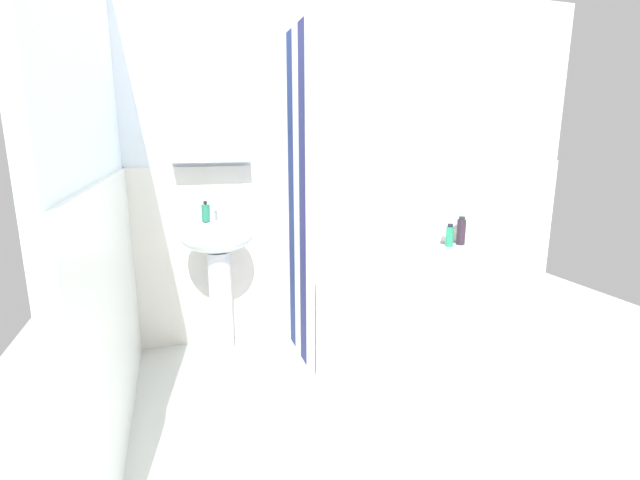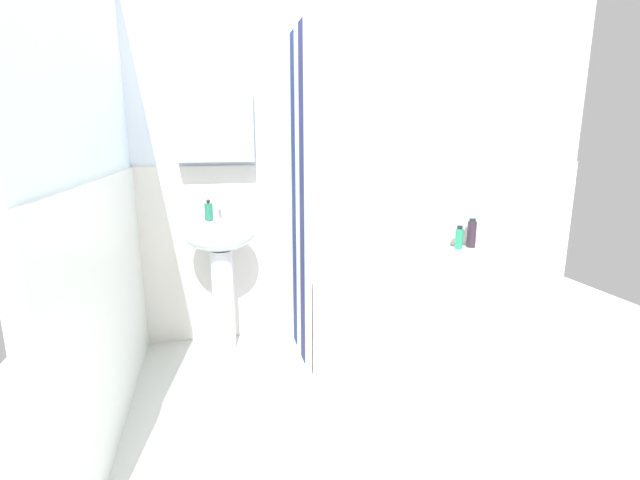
% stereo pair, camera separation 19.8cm
% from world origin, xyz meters
% --- Properties ---
extents(ground_plane, '(4.80, 5.60, 0.04)m').
position_xyz_m(ground_plane, '(0.00, 0.00, -0.02)').
color(ground_plane, silver).
extents(wall_back_tiled, '(3.60, 0.18, 2.40)m').
position_xyz_m(wall_back_tiled, '(-0.06, 1.26, 1.14)').
color(wall_back_tiled, white).
rests_on(wall_back_tiled, ground_plane).
extents(wall_left_tiled, '(0.07, 1.81, 2.40)m').
position_xyz_m(wall_left_tiled, '(-1.57, 0.34, 1.12)').
color(wall_left_tiled, white).
rests_on(wall_left_tiled, ground_plane).
extents(sink, '(0.44, 0.34, 0.88)m').
position_xyz_m(sink, '(-1.02, 1.03, 0.64)').
color(sink, white).
rests_on(sink, ground_plane).
extents(faucet, '(0.03, 0.12, 0.12)m').
position_xyz_m(faucet, '(-1.02, 1.11, 0.94)').
color(faucet, silver).
rests_on(faucet, sink).
extents(soap_dispenser, '(0.05, 0.05, 0.13)m').
position_xyz_m(soap_dispenser, '(-1.08, 1.03, 0.94)').
color(soap_dispenser, '#247357').
rests_on(soap_dispenser, sink).
extents(bathtub, '(1.47, 0.66, 0.57)m').
position_xyz_m(bathtub, '(0.21, 0.89, 0.28)').
color(bathtub, white).
rests_on(bathtub, ground_plane).
extents(shower_curtain, '(0.01, 0.66, 2.00)m').
position_xyz_m(shower_curtain, '(-0.54, 0.89, 1.00)').
color(shower_curtain, white).
rests_on(shower_curtain, ground_plane).
extents(body_wash_bottle, '(0.07, 0.07, 0.22)m').
position_xyz_m(body_wash_bottle, '(0.84, 1.15, 0.67)').
color(body_wash_bottle, '#2D202C').
rests_on(body_wash_bottle, bathtub).
extents(shampoo_bottle, '(0.06, 0.06, 0.18)m').
position_xyz_m(shampoo_bottle, '(0.72, 1.13, 0.65)').
color(shampoo_bottle, '#207E57').
rests_on(shampoo_bottle, bathtub).
extents(towel_folded, '(0.37, 0.26, 0.08)m').
position_xyz_m(towel_folded, '(0.05, 0.72, 0.61)').
color(towel_folded, silver).
rests_on(towel_folded, bathtub).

